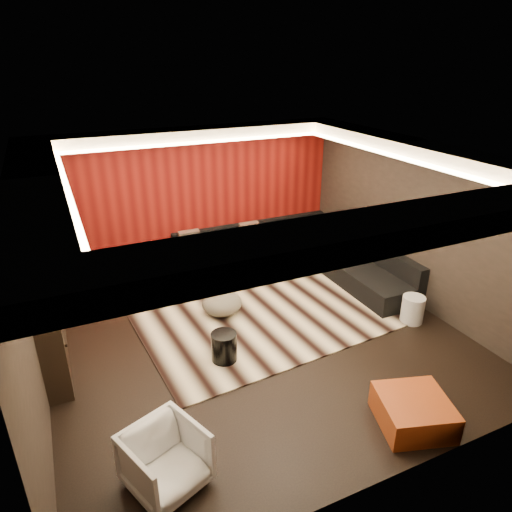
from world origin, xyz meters
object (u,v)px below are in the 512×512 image
coffee_table (294,265)px  white_side_table (413,309)px  drum_stool (224,347)px  armchair (166,460)px  orange_ottoman (413,412)px  sectional_sofa (294,256)px

coffee_table → white_side_table: bearing=-72.2°
drum_stool → armchair: size_ratio=0.59×
drum_stool → white_side_table: white_side_table is taller
white_side_table → armchair: (-4.44, -1.38, 0.11)m
orange_ottoman → armchair: bearing=172.2°
coffee_table → white_side_table: size_ratio=2.42×
white_side_table → orange_ottoman: bearing=-131.9°
coffee_table → sectional_sofa: sectional_sofa is taller
white_side_table → sectional_sofa: sectional_sofa is taller
coffee_table → orange_ottoman: orange_ottoman is taller
white_side_table → sectional_sofa: bearing=106.4°
orange_ottoman → sectional_sofa: size_ratio=0.22×
orange_ottoman → armchair: (-2.86, 0.39, 0.16)m
drum_stool → armchair: (-1.27, -1.69, 0.10)m
armchair → sectional_sofa: (3.68, 3.97, -0.07)m
coffee_table → white_side_table: 2.63m
white_side_table → sectional_sofa: size_ratio=0.12×
orange_ottoman → drum_stool: bearing=127.4°
drum_stool → armchair: armchair is taller
drum_stool → orange_ottoman: 2.61m
drum_stool → armchair: bearing=-127.0°
white_side_table → armchair: 4.65m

